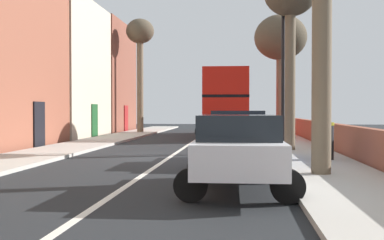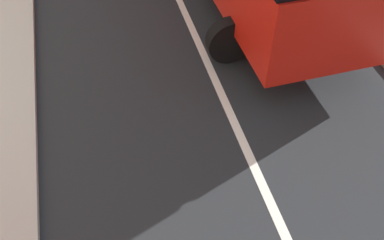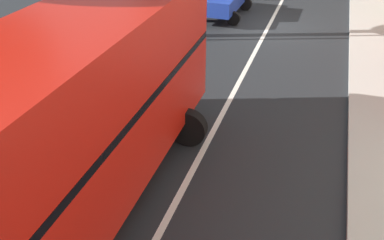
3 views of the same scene
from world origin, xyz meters
name	(u,v)px [view 3 (image 3 of 3)]	position (x,y,z in m)	size (l,w,h in m)	color
ground_plane	(268,27)	(0.00, 0.00, 0.00)	(84.00, 84.00, 0.00)	black
road_centre_line	(268,27)	(0.00, 0.00, 0.00)	(0.16, 54.00, 0.01)	silver
sidewalk_left	(381,37)	(-4.90, 0.00, 0.06)	(2.60, 60.00, 0.12)	#B2ADA3
sidewalk_right	(170,16)	(4.90, 0.00, 0.06)	(2.60, 60.00, 0.12)	#B2ADA3
boundary_wall_right	(141,2)	(6.45, 0.00, 0.58)	(0.36, 54.00, 1.16)	brown
double_decker_bus	(52,135)	(1.70, 14.07, 2.35)	(3.68, 10.99, 4.06)	red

